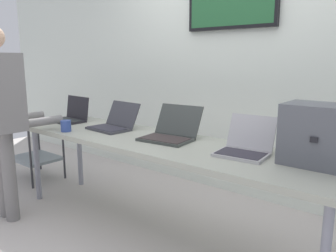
{
  "coord_description": "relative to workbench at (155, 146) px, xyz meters",
  "views": [
    {
      "loc": [
        1.65,
        -1.88,
        1.35
      ],
      "look_at": [
        0.12,
        0.01,
        0.87
      ],
      "focal_mm": 35.95,
      "sensor_mm": 36.0,
      "label": 1
    }
  ],
  "objects": [
    {
      "name": "ground",
      "position": [
        0.0,
        0.0,
        -0.72
      ],
      "size": [
        8.0,
        8.0,
        0.04
      ],
      "primitive_type": "cube",
      "color": "beige"
    },
    {
      "name": "back_wall",
      "position": [
        0.0,
        1.13,
        0.71
      ],
      "size": [
        8.0,
        0.11,
        2.79
      ],
      "color": "silver",
      "rests_on": "ground"
    },
    {
      "name": "workbench",
      "position": [
        0.0,
        0.0,
        0.0
      ],
      "size": [
        2.82,
        0.7,
        0.75
      ],
      "color": "#A4A697",
      "rests_on": "ground"
    },
    {
      "name": "equipment_box",
      "position": [
        1.15,
        0.13,
        0.23
      ],
      "size": [
        0.42,
        0.3,
        0.36
      ],
      "color": "#565860",
      "rests_on": "workbench"
    },
    {
      "name": "laptop_station_0",
      "position": [
        -1.17,
        0.07,
        0.11
      ],
      "size": [
        0.38,
        0.29,
        0.24
      ],
      "color": "black",
      "rests_on": "workbench"
    },
    {
      "name": "laptop_station_1",
      "position": [
        -0.55,
        0.08,
        0.1
      ],
      "size": [
        0.4,
        0.36,
        0.23
      ],
      "color": "#3A3A41",
      "rests_on": "workbench"
    },
    {
      "name": "laptop_station_2",
      "position": [
        0.08,
        0.09,
        0.11
      ],
      "size": [
        0.41,
        0.41,
        0.25
      ],
      "color": "#383C3A",
      "rests_on": "workbench"
    },
    {
      "name": "laptop_station_3",
      "position": [
        0.71,
        0.07,
        0.11
      ],
      "size": [
        0.34,
        0.35,
        0.24
      ],
      "color": "#B2AFB3",
      "rests_on": "workbench"
    },
    {
      "name": "person",
      "position": [
        -1.14,
        -0.62,
        0.28
      ],
      "size": [
        0.45,
        0.6,
        1.62
      ],
      "color": "slate",
      "rests_on": "ground"
    },
    {
      "name": "coffee_mug",
      "position": [
        -0.79,
        -0.25,
        0.1
      ],
      "size": [
        0.09,
        0.09,
        0.1
      ],
      "color": "#2F468E",
      "rests_on": "workbench"
    },
    {
      "name": "paper_sheet",
      "position": [
        -1.39,
        -0.17,
        0.05
      ],
      "size": [
        0.28,
        0.34,
        0.0
      ],
      "color": "white",
      "rests_on": "workbench"
    },
    {
      "name": "storage_cart",
      "position": [
        -1.88,
        0.05,
        -0.25
      ],
      "size": [
        0.56,
        0.44,
        0.68
      ],
      "color": "gray",
      "rests_on": "ground"
    }
  ]
}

